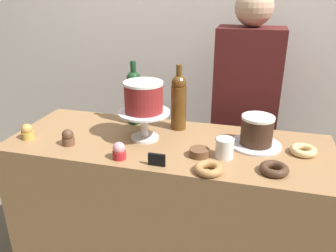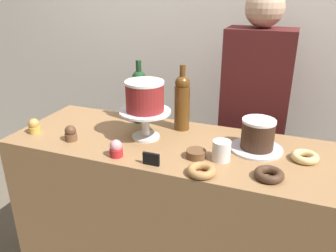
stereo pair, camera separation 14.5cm
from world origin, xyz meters
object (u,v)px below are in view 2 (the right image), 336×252
(cake_stand_pedestal, at_px, (145,119))
(wine_bottle_green, at_px, (140,95))
(wine_bottle_amber, at_px, (182,102))
(barista_figure, at_px, (252,128))
(cupcake_strawberry, at_px, (116,149))
(white_layer_cake, at_px, (145,96))
(cupcake_chocolate, at_px, (71,133))
(cookie_stack, at_px, (196,154))
(chocolate_round_cake, at_px, (258,134))
(cupcake_caramel, at_px, (34,126))
(price_sign_chalkboard, at_px, (151,159))
(donut_chocolate, at_px, (269,174))
(coffee_cup_ceramic, at_px, (221,151))
(donut_glazed, at_px, (305,157))
(donut_maple, at_px, (201,171))

(cake_stand_pedestal, relative_size, wine_bottle_green, 0.73)
(wine_bottle_amber, bearing_deg, barista_figure, 49.62)
(cupcake_strawberry, bearing_deg, wine_bottle_amber, 66.87)
(white_layer_cake, distance_m, cupcake_chocolate, 0.39)
(white_layer_cake, height_order, wine_bottle_green, wine_bottle_green)
(cookie_stack, relative_size, barista_figure, 0.05)
(cake_stand_pedestal, bearing_deg, chocolate_round_cake, 6.36)
(white_layer_cake, distance_m, cupcake_caramel, 0.58)
(wine_bottle_amber, xyz_separation_m, price_sign_chalkboard, (0.01, -0.40, -0.12))
(cupcake_strawberry, relative_size, donut_chocolate, 0.66)
(chocolate_round_cake, distance_m, coffee_cup_ceramic, 0.20)
(wine_bottle_green, height_order, donut_glazed, wine_bottle_green)
(cupcake_chocolate, bearing_deg, wine_bottle_green, 59.30)
(barista_figure, bearing_deg, donut_maple, -97.15)
(cake_stand_pedestal, xyz_separation_m, wine_bottle_green, (-0.11, 0.18, 0.05))
(cupcake_chocolate, xyz_separation_m, donut_glazed, (1.02, 0.18, -0.02))
(donut_chocolate, bearing_deg, coffee_cup_ceramic, 158.47)
(cupcake_chocolate, distance_m, coffee_cup_ceramic, 0.70)
(cake_stand_pedestal, xyz_separation_m, donut_chocolate, (0.58, -0.17, -0.08))
(coffee_cup_ceramic, xyz_separation_m, barista_figure, (0.05, 0.62, -0.14))
(cupcake_caramel, bearing_deg, cookie_stack, 2.40)
(wine_bottle_green, xyz_separation_m, coffee_cup_ceramic, (0.50, -0.27, -0.10))
(white_layer_cake, height_order, donut_glazed, white_layer_cake)
(white_layer_cake, relative_size, cupcake_chocolate, 2.39)
(donut_chocolate, height_order, donut_glazed, same)
(donut_chocolate, bearing_deg, price_sign_chalkboard, -172.03)
(donut_glazed, xyz_separation_m, price_sign_chalkboard, (-0.58, -0.26, 0.01))
(cake_stand_pedestal, relative_size, donut_maple, 2.13)
(cupcake_strawberry, bearing_deg, chocolate_round_cake, 26.60)
(donut_glazed, bearing_deg, cookie_stack, -162.47)
(donut_maple, relative_size, coffee_cup_ceramic, 1.32)
(donut_chocolate, xyz_separation_m, barista_figure, (-0.15, 0.70, -0.11))
(cupcake_strawberry, xyz_separation_m, donut_glazed, (0.74, 0.24, -0.02))
(wine_bottle_green, xyz_separation_m, cookie_stack, (0.39, -0.29, -0.13))
(wine_bottle_green, distance_m, donut_maple, 0.63)
(cake_stand_pedestal, relative_size, cupcake_strawberry, 3.21)
(donut_chocolate, xyz_separation_m, donut_glazed, (0.12, 0.20, 0.00))
(wine_bottle_amber, bearing_deg, cupcake_caramel, -155.02)
(cupcake_caramel, bearing_deg, barista_figure, 34.74)
(cupcake_strawberry, bearing_deg, white_layer_cake, 79.97)
(white_layer_cake, relative_size, wine_bottle_amber, 0.55)
(chocolate_round_cake, xyz_separation_m, wine_bottle_amber, (-0.38, 0.11, 0.07))
(cupcake_chocolate, bearing_deg, donut_maple, -7.22)
(wine_bottle_green, distance_m, cupcake_chocolate, 0.40)
(cupcake_strawberry, relative_size, cupcake_caramel, 1.00)
(wine_bottle_amber, height_order, donut_chocolate, wine_bottle_amber)
(donut_glazed, xyz_separation_m, cookie_stack, (-0.43, -0.13, 0.00))
(wine_bottle_amber, relative_size, cupcake_caramel, 4.38)
(cupcake_strawberry, distance_m, donut_maple, 0.38)
(chocolate_round_cake, xyz_separation_m, donut_chocolate, (0.07, -0.23, -0.06))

